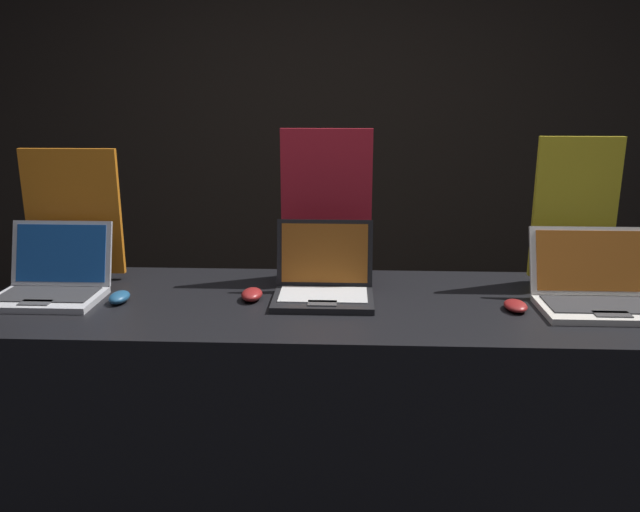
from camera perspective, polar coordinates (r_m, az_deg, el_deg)
wall_back at (r=3.83m, az=1.35°, el=12.72°), size 8.00×0.05×2.80m
display_counter at (r=2.21m, az=0.09°, el=-15.08°), size 2.20×0.71×0.89m
laptop_front at (r=2.23m, az=-23.28°, el=-2.08°), size 0.34×0.29×0.23m
mouse_front at (r=2.11m, az=-17.87°, el=-3.61°), size 0.06×0.10×0.03m
promo_stand_front at (r=2.37m, az=-21.61°, el=3.25°), size 0.34×0.07×0.47m
laptop_middle at (r=2.04m, az=0.34°, el=-2.29°), size 0.32×0.27×0.24m
mouse_middle at (r=2.04m, az=-6.25°, el=-3.51°), size 0.07×0.11×0.04m
promo_stand_middle at (r=2.22m, az=0.59°, el=4.45°), size 0.32×0.07×0.53m
laptop_back at (r=2.14m, az=24.00°, el=-2.86°), size 0.37×0.31×0.23m
mouse_back at (r=2.03m, az=17.44°, el=-4.36°), size 0.07×0.10×0.03m
promo_stand_back at (r=2.33m, az=22.23°, el=3.55°), size 0.28×0.07×0.51m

